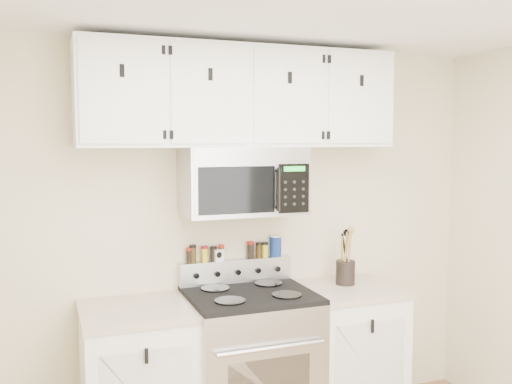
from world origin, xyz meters
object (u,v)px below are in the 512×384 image
range (250,365)px  salt_canister (276,246)px  utensil_crock (345,270)px  microwave (243,181)px

range → salt_canister: 0.79m
utensil_crock → salt_canister: utensil_crock is taller
range → utensil_crock: 0.88m
range → utensil_crock: (0.71, 0.07, 0.53)m
range → salt_canister: size_ratio=7.64×
range → microwave: 1.15m
microwave → salt_canister: (0.29, 0.16, -0.46)m
range → microwave: (0.00, 0.13, 1.14)m
range → microwave: microwave is taller
microwave → utensil_crock: bearing=-4.4°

